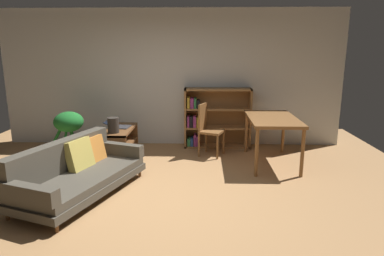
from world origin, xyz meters
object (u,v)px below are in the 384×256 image
open_laptop (119,126)px  desk_speaker (113,125)px  media_console (120,143)px  fabric_couch (77,171)px  dining_chair_near (208,127)px  bookshelf (213,118)px  potted_floor_plant (69,127)px  dining_table (272,122)px

open_laptop → desk_speaker: desk_speaker is taller
media_console → desk_speaker: desk_speaker is taller
fabric_couch → open_laptop: 1.71m
open_laptop → media_console: bearing=-67.8°
dining_chair_near → bookshelf: bookshelf is taller
potted_floor_plant → dining_chair_near: size_ratio=0.85×
desk_speaker → potted_floor_plant: bearing=154.3°
desk_speaker → bookshelf: size_ratio=0.20×
media_console → dining_chair_near: bearing=7.8°
bookshelf → dining_table: bearing=-47.2°
fabric_couch → bookshelf: bookshelf is taller
desk_speaker → potted_floor_plant: size_ratio=0.32×
fabric_couch → potted_floor_plant: potted_floor_plant is taller
potted_floor_plant → bookshelf: bearing=13.9°
dining_chair_near → bookshelf: size_ratio=0.73×
fabric_couch → open_laptop: (0.17, 1.68, 0.25)m
media_console → open_laptop: size_ratio=2.19×
media_console → desk_speaker: (-0.03, -0.31, 0.40)m
fabric_couch → media_console: 1.60m
dining_table → bookshelf: (-0.96, 1.04, -0.14)m
dining_chair_near → media_console: bearing=-172.2°
fabric_couch → media_console: bearing=82.4°
bookshelf → media_console: bearing=-154.4°
potted_floor_plant → bookshelf: 2.75m
open_laptop → potted_floor_plant: (-0.94, 0.05, -0.04)m
media_console → bookshelf: size_ratio=0.79×
media_console → dining_chair_near: dining_chair_near is taller
fabric_couch → dining_table: bearing=25.3°
fabric_couch → dining_table: 3.20m
media_console → dining_chair_near: (1.58, 0.22, 0.25)m
open_laptop → dining_table: (2.70, -0.32, 0.15)m
desk_speaker → dining_table: size_ratio=0.19×
open_laptop → dining_table: dining_table is taller
desk_speaker → dining_table: dining_table is taller
fabric_couch → potted_floor_plant: (-0.76, 1.73, 0.21)m
potted_floor_plant → dining_table: potted_floor_plant is taller
dining_table → dining_chair_near: (-1.08, 0.44, -0.20)m
dining_table → bookshelf: size_ratio=1.05×
dining_table → dining_chair_near: 1.18m
potted_floor_plant → dining_chair_near: bearing=1.5°
desk_speaker → dining_chair_near: (1.61, 0.52, -0.15)m
open_laptop → dining_chair_near: bearing=4.2°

